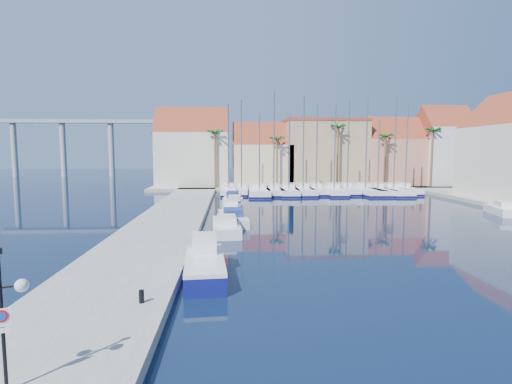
% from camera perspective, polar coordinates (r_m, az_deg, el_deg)
% --- Properties ---
extents(ground, '(260.00, 260.00, 0.00)m').
position_cam_1_polar(ground, '(23.91, 5.08, -9.69)').
color(ground, black).
rests_on(ground, ground).
extents(quay_west, '(6.00, 77.00, 0.50)m').
position_cam_1_polar(quay_west, '(37.19, -12.06, -3.81)').
color(quay_west, gray).
rests_on(quay_west, ground).
extents(shore_north, '(54.00, 16.00, 0.50)m').
position_cam_1_polar(shore_north, '(72.31, 7.16, 0.89)').
color(shore_north, gray).
rests_on(shore_north, ground).
extents(lamp_post, '(1.17, 0.63, 3.61)m').
position_cam_1_polar(lamp_post, '(11.65, -32.67, -12.63)').
color(lamp_post, black).
rests_on(lamp_post, quay_west).
extents(bollard, '(0.20, 0.20, 0.51)m').
position_cam_1_polar(bollard, '(16.66, -16.05, -14.15)').
color(bollard, black).
rests_on(bollard, quay_west).
extents(fishing_boat, '(2.33, 5.88, 2.01)m').
position_cam_1_polar(fishing_boat, '(20.81, -7.33, -10.16)').
color(fishing_boat, navy).
rests_on(fishing_boat, ground).
extents(motorboat_west_0, '(2.38, 6.56, 1.40)m').
position_cam_1_polar(motorboat_west_0, '(31.80, -4.27, -4.85)').
color(motorboat_west_0, white).
rests_on(motorboat_west_0, ground).
extents(motorboat_west_1, '(2.82, 6.99, 1.40)m').
position_cam_1_polar(motorboat_west_1, '(35.65, -3.38, -3.68)').
color(motorboat_west_1, white).
rests_on(motorboat_west_1, ground).
extents(motorboat_west_2, '(2.05, 5.74, 1.40)m').
position_cam_1_polar(motorboat_west_2, '(41.83, -3.43, -2.27)').
color(motorboat_west_2, white).
rests_on(motorboat_west_2, ground).
extents(motorboat_west_3, '(2.07, 5.90, 1.40)m').
position_cam_1_polar(motorboat_west_3, '(46.07, -3.11, -1.53)').
color(motorboat_west_3, white).
rests_on(motorboat_west_3, ground).
extents(motorboat_west_4, '(2.53, 6.35, 1.40)m').
position_cam_1_polar(motorboat_west_4, '(50.88, -3.32, -0.83)').
color(motorboat_west_4, white).
rests_on(motorboat_west_4, ground).
extents(motorboat_west_5, '(1.92, 5.24, 1.40)m').
position_cam_1_polar(motorboat_west_5, '(56.83, -3.52, -0.14)').
color(motorboat_west_5, white).
rests_on(motorboat_west_5, ground).
extents(motorboat_west_6, '(1.87, 5.20, 1.40)m').
position_cam_1_polar(motorboat_west_6, '(61.02, -3.68, 0.27)').
color(motorboat_west_6, white).
rests_on(motorboat_west_6, ground).
extents(motorboat_east_1, '(2.82, 5.32, 1.40)m').
position_cam_1_polar(motorboat_east_1, '(47.69, 31.66, -2.14)').
color(motorboat_east_1, white).
rests_on(motorboat_east_1, ground).
extents(sailboat_0, '(2.49, 9.06, 13.32)m').
position_cam_1_polar(sailboat_0, '(59.87, -3.94, 0.26)').
color(sailboat_0, white).
rests_on(sailboat_0, ground).
extents(sailboat_1, '(2.82, 8.26, 13.97)m').
position_cam_1_polar(sailboat_1, '(59.97, -2.07, 0.32)').
color(sailboat_1, white).
rests_on(sailboat_1, ground).
extents(sailboat_2, '(3.66, 11.69, 11.77)m').
position_cam_1_polar(sailboat_2, '(59.00, 0.48, 0.14)').
color(sailboat_2, white).
rests_on(sailboat_2, ground).
extents(sailboat_3, '(2.75, 9.51, 14.97)m').
position_cam_1_polar(sailboat_3, '(59.45, 2.48, 0.25)').
color(sailboat_3, white).
rests_on(sailboat_3, ground).
extents(sailboat_4, '(3.44, 10.25, 11.87)m').
position_cam_1_polar(sailboat_4, '(59.48, 4.69, 0.18)').
color(sailboat_4, white).
rests_on(sailboat_4, ground).
extents(sailboat_5, '(2.95, 10.66, 14.43)m').
position_cam_1_polar(sailboat_5, '(60.36, 6.62, 0.27)').
color(sailboat_5, white).
rests_on(sailboat_5, ground).
extents(sailboat_6, '(2.69, 9.00, 13.26)m').
position_cam_1_polar(sailboat_6, '(61.19, 8.51, 0.33)').
color(sailboat_6, white).
rests_on(sailboat_6, ground).
extents(sailboat_7, '(3.39, 10.42, 13.22)m').
position_cam_1_polar(sailboat_7, '(61.07, 10.98, 0.25)').
color(sailboat_7, white).
rests_on(sailboat_7, ground).
extents(sailboat_8, '(2.46, 8.56, 14.10)m').
position_cam_1_polar(sailboat_8, '(62.22, 12.80, 0.37)').
color(sailboat_8, white).
rests_on(sailboat_8, ground).
extents(sailboat_9, '(3.82, 11.42, 14.23)m').
position_cam_1_polar(sailboat_9, '(62.29, 15.10, 0.27)').
color(sailboat_9, white).
rests_on(sailboat_9, ground).
extents(sailboat_10, '(2.89, 10.50, 11.02)m').
position_cam_1_polar(sailboat_10, '(62.52, 16.78, 0.21)').
color(sailboat_10, white).
rests_on(sailboat_10, ground).
extents(sailboat_11, '(3.32, 11.02, 14.58)m').
position_cam_1_polar(sailboat_11, '(63.26, 18.84, 0.24)').
color(sailboat_11, white).
rests_on(sailboat_11, ground).
extents(sailboat_12, '(2.60, 8.98, 13.35)m').
position_cam_1_polar(sailboat_12, '(64.99, 20.35, 0.35)').
color(sailboat_12, white).
rests_on(sailboat_12, ground).
extents(building_0, '(12.30, 9.00, 13.50)m').
position_cam_1_polar(building_0, '(70.07, -8.98, 5.85)').
color(building_0, beige).
rests_on(building_0, shore_north).
extents(building_1, '(10.30, 8.00, 11.00)m').
position_cam_1_polar(building_1, '(70.00, 0.90, 4.91)').
color(building_1, beige).
rests_on(building_1, shore_north).
extents(building_2, '(14.20, 10.20, 11.50)m').
position_cam_1_polar(building_2, '(72.68, 9.56, 5.62)').
color(building_2, tan).
rests_on(building_2, shore_north).
extents(building_3, '(10.30, 8.00, 12.00)m').
position_cam_1_polar(building_3, '(75.38, 18.68, 5.10)').
color(building_3, tan).
rests_on(building_3, shore_north).
extents(building_4, '(8.30, 8.00, 14.00)m').
position_cam_1_polar(building_4, '(78.35, 25.11, 5.68)').
color(building_4, silver).
rests_on(building_4, shore_north).
extents(palm_0, '(2.60, 2.60, 10.15)m').
position_cam_1_polar(palm_0, '(64.87, -5.88, 8.16)').
color(palm_0, brown).
rests_on(palm_0, shore_north).
extents(palm_1, '(2.60, 2.60, 9.15)m').
position_cam_1_polar(palm_1, '(65.23, 3.02, 7.34)').
color(palm_1, brown).
rests_on(palm_1, shore_north).
extents(palm_2, '(2.60, 2.60, 11.15)m').
position_cam_1_polar(palm_2, '(67.20, 11.63, 8.79)').
color(palm_2, brown).
rests_on(palm_2, shore_north).
extents(palm_3, '(2.60, 2.60, 9.65)m').
position_cam_1_polar(palm_3, '(69.66, 18.02, 7.35)').
color(palm_3, brown).
rests_on(palm_3, shore_north).
extents(palm_4, '(2.60, 2.60, 10.65)m').
position_cam_1_polar(palm_4, '(73.01, 23.94, 7.79)').
color(palm_4, brown).
rests_on(palm_4, shore_north).
extents(viaduct, '(48.00, 2.20, 14.45)m').
position_cam_1_polar(viaduct, '(110.70, -22.56, 7.36)').
color(viaduct, '#9E9E99').
rests_on(viaduct, ground).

